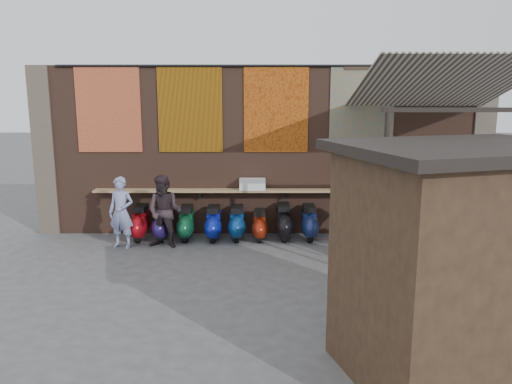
{
  "coord_description": "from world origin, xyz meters",
  "views": [
    {
      "loc": [
        -0.16,
        -9.25,
        3.35
      ],
      "look_at": [
        -0.17,
        1.2,
        1.29
      ],
      "focal_mm": 35.0,
      "sensor_mm": 36.0,
      "label": 1
    }
  ],
  "objects_px": {
    "shelf_box": "(252,184)",
    "scooter_stool_2": "(186,223)",
    "scooter_stool_4": "(237,223)",
    "scooter_stool_0": "(140,223)",
    "shopper_tan": "(372,220)",
    "scooter_stool_6": "(283,222)",
    "shopper_navy": "(480,227)",
    "diner_right": "(165,212)",
    "scooter_stool_3": "(214,223)",
    "scooter_stool_1": "(162,223)",
    "market_stall": "(459,268)",
    "scooter_stool_7": "(309,223)",
    "shopper_grey": "(420,217)",
    "scooter_stool_5": "(260,225)",
    "diner_left": "(121,212)"
  },
  "relations": [
    {
      "from": "scooter_stool_1",
      "to": "market_stall",
      "type": "bearing_deg",
      "value": -51.19
    },
    {
      "from": "scooter_stool_5",
      "to": "scooter_stool_7",
      "type": "distance_m",
      "value": 1.16
    },
    {
      "from": "shopper_navy",
      "to": "scooter_stool_0",
      "type": "bearing_deg",
      "value": -15.88
    },
    {
      "from": "scooter_stool_3",
      "to": "shopper_grey",
      "type": "height_order",
      "value": "shopper_grey"
    },
    {
      "from": "scooter_stool_5",
      "to": "scooter_stool_7",
      "type": "xyz_separation_m",
      "value": [
        1.16,
        0.06,
        0.05
      ]
    },
    {
      "from": "scooter_stool_6",
      "to": "diner_right",
      "type": "distance_m",
      "value": 2.76
    },
    {
      "from": "scooter_stool_1",
      "to": "scooter_stool_6",
      "type": "bearing_deg",
      "value": 1.12
    },
    {
      "from": "scooter_stool_0",
      "to": "shopper_grey",
      "type": "xyz_separation_m",
      "value": [
        5.96,
        -1.59,
        0.54
      ]
    },
    {
      "from": "scooter_stool_2",
      "to": "diner_right",
      "type": "height_order",
      "value": "diner_right"
    },
    {
      "from": "shelf_box",
      "to": "scooter_stool_4",
      "type": "bearing_deg",
      "value": -140.15
    },
    {
      "from": "shelf_box",
      "to": "scooter_stool_7",
      "type": "height_order",
      "value": "shelf_box"
    },
    {
      "from": "shelf_box",
      "to": "scooter_stool_4",
      "type": "height_order",
      "value": "shelf_box"
    },
    {
      "from": "shopper_navy",
      "to": "market_stall",
      "type": "bearing_deg",
      "value": 64.73
    },
    {
      "from": "scooter_stool_1",
      "to": "diner_right",
      "type": "distance_m",
      "value": 0.74
    },
    {
      "from": "shopper_navy",
      "to": "shopper_grey",
      "type": "distance_m",
      "value": 1.14
    },
    {
      "from": "diner_right",
      "to": "market_stall",
      "type": "relative_size",
      "value": 0.6
    },
    {
      "from": "diner_right",
      "to": "shopper_grey",
      "type": "xyz_separation_m",
      "value": [
        5.28,
        -1.01,
        0.13
      ]
    },
    {
      "from": "scooter_stool_6",
      "to": "scooter_stool_2",
      "type": "bearing_deg",
      "value": -178.79
    },
    {
      "from": "scooter_stool_7",
      "to": "diner_right",
      "type": "height_order",
      "value": "diner_right"
    },
    {
      "from": "scooter_stool_7",
      "to": "shopper_grey",
      "type": "distance_m",
      "value": 2.65
    },
    {
      "from": "diner_left",
      "to": "shopper_navy",
      "type": "height_order",
      "value": "shopper_navy"
    },
    {
      "from": "diner_left",
      "to": "shopper_grey",
      "type": "xyz_separation_m",
      "value": [
        6.23,
        -1.01,
        0.15
      ]
    },
    {
      "from": "scooter_stool_4",
      "to": "diner_right",
      "type": "distance_m",
      "value": 1.73
    },
    {
      "from": "shelf_box",
      "to": "scooter_stool_2",
      "type": "bearing_deg",
      "value": -168.78
    },
    {
      "from": "scooter_stool_2",
      "to": "scooter_stool_4",
      "type": "bearing_deg",
      "value": 0.36
    },
    {
      "from": "scooter_stool_5",
      "to": "shopper_navy",
      "type": "height_order",
      "value": "shopper_navy"
    },
    {
      "from": "shopper_grey",
      "to": "market_stall",
      "type": "relative_size",
      "value": 0.7
    },
    {
      "from": "diner_left",
      "to": "shopper_tan",
      "type": "bearing_deg",
      "value": 1.76
    },
    {
      "from": "shelf_box",
      "to": "scooter_stool_2",
      "type": "xyz_separation_m",
      "value": [
        -1.54,
        -0.31,
        -0.87
      ]
    },
    {
      "from": "shopper_tan",
      "to": "shelf_box",
      "type": "bearing_deg",
      "value": 85.01
    },
    {
      "from": "scooter_stool_2",
      "to": "shopper_grey",
      "type": "bearing_deg",
      "value": -18.11
    },
    {
      "from": "scooter_stool_2",
      "to": "scooter_stool_5",
      "type": "height_order",
      "value": "scooter_stool_2"
    },
    {
      "from": "shelf_box",
      "to": "scooter_stool_4",
      "type": "relative_size",
      "value": 0.75
    },
    {
      "from": "shopper_grey",
      "to": "shopper_tan",
      "type": "xyz_separation_m",
      "value": [
        -0.96,
        -0.05,
        -0.06
      ]
    },
    {
      "from": "scooter_stool_6",
      "to": "scooter_stool_7",
      "type": "height_order",
      "value": "scooter_stool_6"
    },
    {
      "from": "scooter_stool_4",
      "to": "scooter_stool_6",
      "type": "xyz_separation_m",
      "value": [
        1.08,
        0.04,
        0.02
      ]
    },
    {
      "from": "shelf_box",
      "to": "market_stall",
      "type": "height_order",
      "value": "market_stall"
    },
    {
      "from": "scooter_stool_0",
      "to": "scooter_stool_7",
      "type": "relative_size",
      "value": 1.01
    },
    {
      "from": "scooter_stool_4",
      "to": "scooter_stool_6",
      "type": "height_order",
      "value": "scooter_stool_6"
    },
    {
      "from": "scooter_stool_0",
      "to": "diner_left",
      "type": "relative_size",
      "value": 0.53
    },
    {
      "from": "scooter_stool_4",
      "to": "shopper_navy",
      "type": "relative_size",
      "value": 0.44
    },
    {
      "from": "diner_right",
      "to": "shopper_grey",
      "type": "distance_m",
      "value": 5.37
    },
    {
      "from": "scooter_stool_0",
      "to": "shopper_tan",
      "type": "relative_size",
      "value": 0.48
    },
    {
      "from": "scooter_stool_2",
      "to": "scooter_stool_7",
      "type": "relative_size",
      "value": 0.99
    },
    {
      "from": "scooter_stool_3",
      "to": "shopper_navy",
      "type": "relative_size",
      "value": 0.44
    },
    {
      "from": "diner_right",
      "to": "scooter_stool_6",
      "type": "bearing_deg",
      "value": 24.29
    },
    {
      "from": "shelf_box",
      "to": "shopper_navy",
      "type": "bearing_deg",
      "value": -31.49
    },
    {
      "from": "scooter_stool_4",
      "to": "scooter_stool_7",
      "type": "bearing_deg",
      "value": 0.83
    },
    {
      "from": "scooter_stool_2",
      "to": "scooter_stool_6",
      "type": "bearing_deg",
      "value": 1.21
    },
    {
      "from": "scooter_stool_5",
      "to": "shopper_navy",
      "type": "relative_size",
      "value": 0.4
    }
  ]
}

